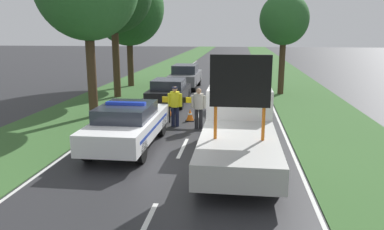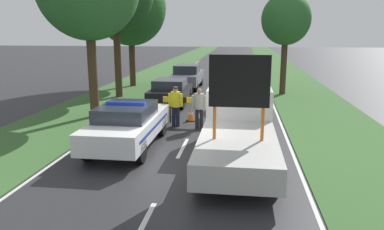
{
  "view_description": "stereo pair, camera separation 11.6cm",
  "coord_description": "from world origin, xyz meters",
  "px_view_note": "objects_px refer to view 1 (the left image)",
  "views": [
    {
      "loc": [
        1.83,
        -11.23,
        3.95
      ],
      "look_at": [
        0.28,
        1.19,
        1.1
      ],
      "focal_mm": 35.0,
      "sensor_mm": 36.0,
      "label": 1
    },
    {
      "loc": [
        1.94,
        -11.21,
        3.95
      ],
      "look_at": [
        0.28,
        1.19,
        1.1
      ],
      "focal_mm": 35.0,
      "sensor_mm": 36.0,
      "label": 2
    }
  ],
  "objects_px": {
    "police_car": "(128,124)",
    "traffic_cone_centre_front": "(168,110)",
    "police_officer": "(175,103)",
    "road_barrier": "(198,102)",
    "roadside_tree_near_right": "(284,20)",
    "work_truck": "(239,127)",
    "queued_car_suv_grey": "(186,76)",
    "queued_car_sedan_black": "(169,91)",
    "roadside_tree_mid_right": "(128,8)",
    "traffic_cone_near_truck": "(256,118)",
    "pedestrian_civilian": "(199,105)",
    "traffic_cone_near_police": "(190,115)"
  },
  "relations": [
    {
      "from": "police_car",
      "to": "traffic_cone_centre_front",
      "type": "xyz_separation_m",
      "value": [
        0.5,
        4.8,
        -0.52
      ]
    },
    {
      "from": "police_car",
      "to": "police_officer",
      "type": "height_order",
      "value": "police_officer"
    },
    {
      "from": "road_barrier",
      "to": "roadside_tree_near_right",
      "type": "xyz_separation_m",
      "value": [
        4.33,
        8.17,
        3.59
      ]
    },
    {
      "from": "work_truck",
      "to": "police_officer",
      "type": "distance_m",
      "value": 4.44
    },
    {
      "from": "queued_car_suv_grey",
      "to": "traffic_cone_centre_front",
      "type": "bearing_deg",
      "value": 92.75
    },
    {
      "from": "queued_car_sedan_black",
      "to": "queued_car_suv_grey",
      "type": "height_order",
      "value": "queued_car_suv_grey"
    },
    {
      "from": "roadside_tree_mid_right",
      "to": "queued_car_suv_grey",
      "type": "bearing_deg",
      "value": -6.58
    },
    {
      "from": "police_officer",
      "to": "traffic_cone_near_truck",
      "type": "bearing_deg",
      "value": -157.39
    },
    {
      "from": "queued_car_sedan_black",
      "to": "roadside_tree_near_right",
      "type": "xyz_separation_m",
      "value": [
        6.34,
        4.13,
        3.82
      ]
    },
    {
      "from": "work_truck",
      "to": "queued_car_suv_grey",
      "type": "xyz_separation_m",
      "value": [
        -3.68,
        14.05,
        -0.14
      ]
    },
    {
      "from": "police_officer",
      "to": "traffic_cone_near_truck",
      "type": "xyz_separation_m",
      "value": [
        3.37,
        0.85,
        -0.75
      ]
    },
    {
      "from": "pedestrian_civilian",
      "to": "roadside_tree_mid_right",
      "type": "height_order",
      "value": "roadside_tree_mid_right"
    },
    {
      "from": "work_truck",
      "to": "roadside_tree_near_right",
      "type": "bearing_deg",
      "value": -103.13
    },
    {
      "from": "traffic_cone_near_police",
      "to": "queued_car_suv_grey",
      "type": "height_order",
      "value": "queued_car_suv_grey"
    },
    {
      "from": "police_car",
      "to": "police_officer",
      "type": "xyz_separation_m",
      "value": [
        1.12,
        2.99,
        0.19
      ]
    },
    {
      "from": "traffic_cone_centre_front",
      "to": "roadside_tree_near_right",
      "type": "height_order",
      "value": "roadside_tree_near_right"
    },
    {
      "from": "work_truck",
      "to": "police_officer",
      "type": "bearing_deg",
      "value": -54.85
    },
    {
      "from": "traffic_cone_near_police",
      "to": "roadside_tree_near_right",
      "type": "relative_size",
      "value": 0.09
    },
    {
      "from": "traffic_cone_near_truck",
      "to": "roadside_tree_mid_right",
      "type": "distance_m",
      "value": 14.13
    },
    {
      "from": "work_truck",
      "to": "traffic_cone_near_police",
      "type": "relative_size",
      "value": 11.36
    },
    {
      "from": "traffic_cone_centre_front",
      "to": "police_officer",
      "type": "bearing_deg",
      "value": -70.91
    },
    {
      "from": "road_barrier",
      "to": "traffic_cone_centre_front",
      "type": "bearing_deg",
      "value": 143.25
    },
    {
      "from": "traffic_cone_near_truck",
      "to": "police_officer",
      "type": "bearing_deg",
      "value": -165.89
    },
    {
      "from": "police_officer",
      "to": "road_barrier",
      "type": "bearing_deg",
      "value": -137.9
    },
    {
      "from": "police_car",
      "to": "queued_car_sedan_black",
      "type": "xyz_separation_m",
      "value": [
        0.01,
        7.62,
        -0.08
      ]
    },
    {
      "from": "police_car",
      "to": "road_barrier",
      "type": "height_order",
      "value": "police_car"
    },
    {
      "from": "police_car",
      "to": "pedestrian_civilian",
      "type": "relative_size",
      "value": 2.98
    },
    {
      "from": "police_car",
      "to": "traffic_cone_centre_front",
      "type": "bearing_deg",
      "value": 81.7
    },
    {
      "from": "police_car",
      "to": "roadside_tree_near_right",
      "type": "distance_m",
      "value": 13.87
    },
    {
      "from": "police_officer",
      "to": "roadside_tree_near_right",
      "type": "height_order",
      "value": "roadside_tree_near_right"
    },
    {
      "from": "roadside_tree_near_right",
      "to": "police_car",
      "type": "bearing_deg",
      "value": -118.39
    },
    {
      "from": "police_officer",
      "to": "traffic_cone_near_police",
      "type": "height_order",
      "value": "police_officer"
    },
    {
      "from": "work_truck",
      "to": "queued_car_suv_grey",
      "type": "distance_m",
      "value": 14.52
    },
    {
      "from": "police_car",
      "to": "traffic_cone_near_police",
      "type": "relative_size",
      "value": 9.11
    },
    {
      "from": "work_truck",
      "to": "police_officer",
      "type": "relative_size",
      "value": 3.68
    },
    {
      "from": "pedestrian_civilian",
      "to": "queued_car_suv_grey",
      "type": "xyz_separation_m",
      "value": [
        -2.06,
        10.72,
        -0.13
      ]
    },
    {
      "from": "traffic_cone_near_police",
      "to": "traffic_cone_centre_front",
      "type": "distance_m",
      "value": 1.35
    },
    {
      "from": "police_car",
      "to": "road_barrier",
      "type": "bearing_deg",
      "value": 58.27
    },
    {
      "from": "roadside_tree_mid_right",
      "to": "police_car",
      "type": "bearing_deg",
      "value": -74.21
    },
    {
      "from": "queued_car_suv_grey",
      "to": "roadside_tree_near_right",
      "type": "relative_size",
      "value": 0.76
    },
    {
      "from": "police_officer",
      "to": "roadside_tree_mid_right",
      "type": "xyz_separation_m",
      "value": [
        -5.06,
        10.94,
        4.41
      ]
    },
    {
      "from": "roadside_tree_near_right",
      "to": "traffic_cone_near_truck",
      "type": "bearing_deg",
      "value": -103.18
    },
    {
      "from": "police_officer",
      "to": "traffic_cone_near_truck",
      "type": "relative_size",
      "value": 3.36
    },
    {
      "from": "work_truck",
      "to": "roadside_tree_near_right",
      "type": "xyz_separation_m",
      "value": [
        2.59,
        12.33,
        3.55
      ]
    },
    {
      "from": "roadside_tree_near_right",
      "to": "work_truck",
      "type": "bearing_deg",
      "value": -101.86
    },
    {
      "from": "work_truck",
      "to": "police_officer",
      "type": "height_order",
      "value": "work_truck"
    },
    {
      "from": "traffic_cone_near_police",
      "to": "queued_car_sedan_black",
      "type": "height_order",
      "value": "queued_car_sedan_black"
    },
    {
      "from": "police_car",
      "to": "traffic_cone_near_police",
      "type": "height_order",
      "value": "police_car"
    },
    {
      "from": "traffic_cone_centre_front",
      "to": "traffic_cone_near_truck",
      "type": "distance_m",
      "value": 4.11
    },
    {
      "from": "police_officer",
      "to": "queued_car_sedan_black",
      "type": "distance_m",
      "value": 4.77
    }
  ]
}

